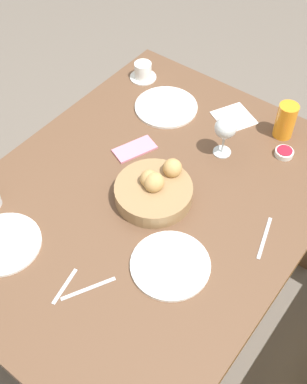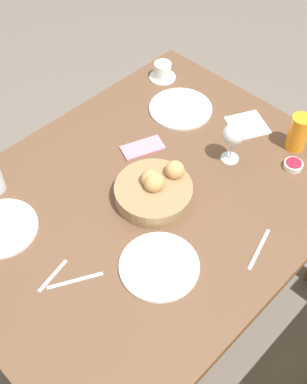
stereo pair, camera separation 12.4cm
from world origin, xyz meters
name	(u,v)px [view 1 (the left image)]	position (x,y,z in m)	size (l,w,h in m)	color
ground_plane	(148,302)	(0.00, 0.00, 0.00)	(10.00, 10.00, 0.00)	#6B6056
dining_table	(147,213)	(0.00, 0.00, 0.66)	(1.33, 1.02, 0.75)	brown
bread_basket	(154,189)	(-0.01, 0.02, 0.78)	(0.25, 0.25, 0.11)	#99754C
plate_near_left	(166,107)	(-0.40, -0.21, 0.75)	(0.24, 0.24, 0.01)	white
plate_near_right	(4,244)	(0.41, -0.23, 0.75)	(0.23, 0.23, 0.01)	white
plate_far_center	(170,265)	(0.17, 0.22, 0.75)	(0.24, 0.24, 0.01)	white
juice_glass	(286,121)	(-0.53, 0.22, 0.81)	(0.07, 0.07, 0.14)	orange
wine_glass	(225,129)	(-0.32, 0.09, 0.86)	(0.08, 0.08, 0.16)	silver
coffee_cup	(143,71)	(-0.49, -0.40, 0.78)	(0.11, 0.11, 0.07)	white
jam_bowl_berry	(284,153)	(-0.44, 0.27, 0.76)	(0.07, 0.07, 0.02)	white
fork_silver	(88,289)	(0.37, 0.08, 0.75)	(0.15, 0.09, 0.00)	#B7B7BC
knife_silver	(264,238)	(-0.09, 0.39, 0.75)	(0.16, 0.05, 0.00)	#B7B7BC
spoon_coffee	(65,286)	(0.40, 0.02, 0.75)	(0.12, 0.04, 0.00)	#B7B7BC
napkin	(234,118)	(-0.50, 0.03, 0.75)	(0.18, 0.18, 0.00)	white
cell_phone	(135,149)	(-0.14, -0.17, 0.75)	(0.17, 0.12, 0.01)	pink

